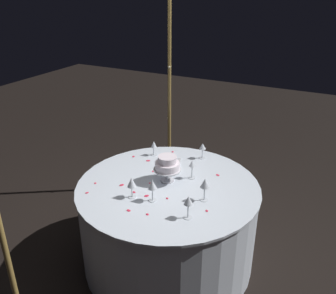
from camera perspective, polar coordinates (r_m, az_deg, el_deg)
The scene contains 30 objects.
ground_plane at distance 3.29m, azimuth -0.00°, elevation -17.17°, with size 12.00×12.00×0.00m, color black.
decorative_arch at distance 2.83m, azimuth -10.04°, elevation 9.74°, with size 2.24×0.06×2.25m.
main_table at distance 3.06m, azimuth -0.00°, elevation -11.99°, with size 1.44×1.44×0.74m.
tiered_cake at distance 2.84m, azimuth -0.11°, elevation -2.82°, with size 0.22×0.22×0.22m.
wine_glass_0 at distance 3.29m, azimuth -2.26°, elevation 0.26°, with size 0.06×0.06×0.14m.
wine_glass_1 at distance 2.42m, azimuth 3.21°, elevation -8.60°, with size 0.06×0.06×0.17m.
wine_glass_2 at distance 2.60m, azimuth -2.55°, elevation -6.01°, with size 0.07×0.07×0.17m.
wine_glass_3 at distance 3.24m, azimuth 5.47°, elevation -0.02°, with size 0.06×0.06×0.15m.
wine_glass_4 at distance 2.61m, azimuth 5.84°, elevation -5.81°, with size 0.07×0.07×0.18m.
wine_glass_5 at distance 2.66m, azimuth -5.76°, elevation -5.67°, with size 0.07×0.07×0.16m.
wine_glass_6 at distance 2.90m, azimuth 3.82°, elevation -2.88°, with size 0.06×0.06×0.16m.
cake_knife at distance 3.11m, azimuth 1.66°, elevation -3.12°, with size 0.28×0.13×0.01m.
rose_petal_0 at distance 3.22m, azimuth -3.15°, elevation -2.16°, with size 0.04×0.03×0.00m, color #E02D47.
rose_petal_1 at distance 3.05m, azimuth -2.39°, elevation -3.84°, with size 0.02×0.02×0.00m, color #E02D47.
rose_petal_2 at distance 2.93m, azimuth -11.42°, elevation -5.62°, with size 0.02×0.02×0.00m, color #E02D47.
rose_petal_3 at distance 2.52m, azimuth -3.26°, elevation -10.57°, with size 0.03×0.02×0.00m, color #E02D47.
rose_petal_4 at distance 2.57m, azimuth -6.24°, elevation -9.93°, with size 0.03×0.02×0.00m, color #E02D47.
rose_petal_5 at distance 2.57m, azimuth 6.14°, elevation -9.99°, with size 0.03×0.02×0.00m, color #E02D47.
rose_petal_6 at distance 3.31m, azimuth -5.48°, elevation -1.50°, with size 0.03×0.02×0.00m, color #E02D47.
rose_petal_7 at distance 3.02m, azimuth 7.85°, elevation -4.41°, with size 0.03×0.02×0.00m, color #E02D47.
rose_petal_8 at distance 2.69m, azimuth -0.13°, elevation -8.10°, with size 0.02×0.02×0.00m, color #E02D47.
rose_petal_9 at distance 3.17m, azimuth 0.97°, elevation -2.65°, with size 0.03×0.02×0.00m, color #E02D47.
rose_petal_10 at distance 3.01m, azimuth -1.70°, elevation -4.21°, with size 0.03×0.02×0.00m, color #E02D47.
rose_petal_11 at distance 2.88m, azimuth -2.75°, elevation -5.70°, with size 0.03×0.02×0.00m, color #E02D47.
rose_petal_12 at distance 2.77m, azimuth -5.41°, elevation -7.10°, with size 0.03×0.02×0.00m, color #E02D47.
rose_petal_13 at distance 3.38m, azimuth 0.74°, elevation -0.76°, with size 0.03×0.02×0.00m, color #E02D47.
rose_petal_14 at distance 2.87m, azimuth -7.32°, elevation -5.97°, with size 0.04×0.03×0.00m, color #E02D47.
rose_petal_15 at distance 2.72m, azimuth -3.41°, elevation -7.70°, with size 0.04×0.03×0.00m, color #E02D47.
rose_petal_16 at distance 2.82m, azimuth -12.68°, elevation -7.06°, with size 0.03×0.02×0.00m, color #E02D47.
rose_petal_17 at distance 3.10m, azimuth 1.41°, elevation -3.28°, with size 0.03×0.02×0.00m, color #E02D47.
Camera 1 is at (-2.18, -1.12, 2.20)m, focal length 38.61 mm.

